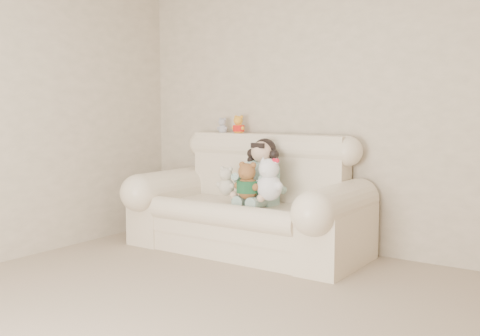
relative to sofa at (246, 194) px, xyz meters
name	(u,v)px	position (x,y,z in m)	size (l,w,h in m)	color
wall_back	(356,104)	(0.79, 0.50, 0.78)	(4.50, 4.50, 0.00)	beige
sofa	(246,194)	(0.00, 0.00, 0.00)	(2.10, 0.95, 1.03)	beige
seated_child	(262,171)	(0.11, 0.08, 0.20)	(0.35, 0.43, 0.59)	#337C66
brown_teddy	(248,177)	(0.12, -0.16, 0.17)	(0.24, 0.18, 0.37)	brown
white_cat	(269,175)	(0.30, -0.10, 0.20)	(0.27, 0.21, 0.42)	white
cream_teddy	(226,178)	(-0.15, -0.09, 0.13)	(0.19, 0.15, 0.30)	beige
yellow_mini_bear	(239,123)	(-0.32, 0.34, 0.60)	(0.14, 0.11, 0.22)	gold
grey_mini_plush	(223,124)	(-0.52, 0.36, 0.59)	(0.12, 0.09, 0.19)	#B4B4BB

